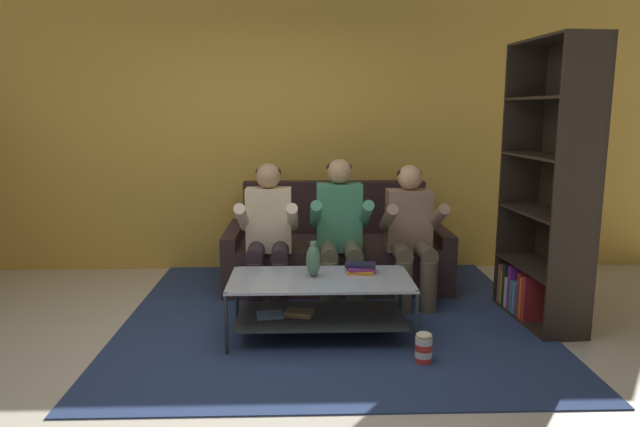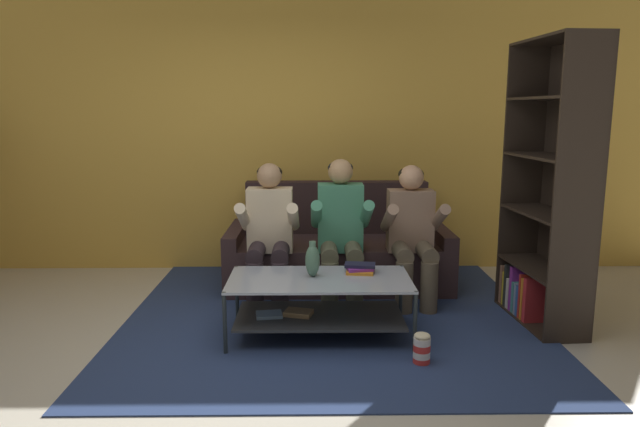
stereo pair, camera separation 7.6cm
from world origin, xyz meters
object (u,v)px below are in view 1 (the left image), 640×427
(coffee_table, at_px, (319,297))
(bookshelf, at_px, (547,214))
(book_stack, at_px, (360,268))
(person_seated_left, at_px, (268,229))
(couch, at_px, (336,252))
(popcorn_tub, at_px, (424,348))
(person_seated_right, at_px, (411,229))
(person_seated_middle, at_px, (340,226))
(vase, at_px, (313,260))

(coffee_table, bearing_deg, bookshelf, 10.14)
(coffee_table, distance_m, book_stack, 0.38)
(coffee_table, bearing_deg, person_seated_left, 118.37)
(person_seated_left, bearing_deg, book_stack, -39.96)
(couch, height_order, popcorn_tub, couch)
(coffee_table, xyz_separation_m, popcorn_tub, (0.66, -0.47, -0.18))
(coffee_table, relative_size, bookshelf, 0.61)
(person_seated_right, xyz_separation_m, popcorn_tub, (-0.13, -1.21, -0.53))
(person_seated_right, relative_size, coffee_table, 0.90)
(person_seated_middle, distance_m, bookshelf, 1.62)
(couch, bearing_deg, person_seated_left, -137.17)
(couch, xyz_separation_m, bookshelf, (1.55, -0.98, 0.54))
(person_seated_middle, relative_size, popcorn_tub, 5.73)
(person_seated_middle, bearing_deg, person_seated_left, -179.70)
(person_seated_middle, xyz_separation_m, coffee_table, (-0.20, -0.74, -0.37))
(book_stack, bearing_deg, bookshelf, 6.65)
(person_seated_middle, height_order, vase, person_seated_middle)
(person_seated_left, height_order, vase, person_seated_left)
(person_seated_right, bearing_deg, vase, -140.33)
(couch, bearing_deg, bookshelf, -32.16)
(vase, distance_m, popcorn_tub, 0.98)
(person_seated_middle, xyz_separation_m, book_stack, (0.11, -0.60, -0.19))
(coffee_table, relative_size, popcorn_tub, 6.13)
(vase, xyz_separation_m, popcorn_tub, (0.70, -0.52, -0.45))
(person_seated_left, xyz_separation_m, person_seated_right, (1.19, -0.00, -0.01))
(person_seated_left, xyz_separation_m, vase, (0.36, -0.69, -0.09))
(bookshelf, distance_m, popcorn_tub, 1.53)
(couch, xyz_separation_m, vase, (-0.24, -1.24, 0.26))
(person_seated_middle, bearing_deg, vase, -108.76)
(person_seated_right, height_order, book_stack, person_seated_right)
(couch, relative_size, book_stack, 8.53)
(vase, xyz_separation_m, bookshelf, (1.79, 0.27, 0.28))
(person_seated_left, bearing_deg, couch, 42.83)
(person_seated_right, xyz_separation_m, vase, (-0.83, -0.69, -0.08))
(person_seated_left, distance_m, person_seated_right, 1.19)
(person_seated_right, bearing_deg, person_seated_left, 179.92)
(person_seated_right, bearing_deg, person_seated_middle, 179.55)
(person_seated_right, relative_size, vase, 4.49)
(person_seated_right, xyz_separation_m, bookshelf, (0.96, -0.42, 0.20))
(person_seated_middle, xyz_separation_m, popcorn_tub, (0.46, -1.22, -0.55))
(couch, bearing_deg, book_stack, -84.44)
(bookshelf, bearing_deg, coffee_table, -169.86)
(book_stack, height_order, bookshelf, bookshelf)
(person_seated_left, distance_m, book_stack, 0.94)
(couch, bearing_deg, vase, -100.74)
(couch, bearing_deg, popcorn_tub, -75.27)
(couch, xyz_separation_m, person_seated_right, (0.60, -0.55, 0.34))
(person_seated_left, height_order, person_seated_middle, person_seated_middle)
(bookshelf, bearing_deg, person_seated_left, 168.82)
(person_seated_left, distance_m, person_seated_middle, 0.60)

